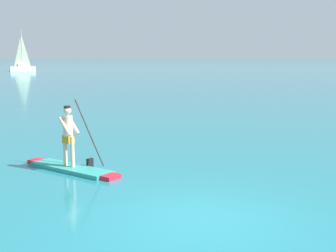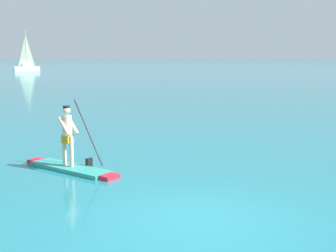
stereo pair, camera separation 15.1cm
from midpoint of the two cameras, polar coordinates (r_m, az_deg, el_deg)
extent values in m
plane|color=#1E727F|center=(8.87, 4.24, -11.66)|extent=(440.00, 440.00, 0.00)
cube|color=teal|center=(12.64, -11.82, -5.20)|extent=(2.55, 1.94, 0.11)
cube|color=red|center=(11.63, -6.99, -6.34)|extent=(0.52, 0.57, 0.11)
cube|color=red|center=(13.74, -15.90, -4.21)|extent=(0.49, 0.51, 0.11)
cylinder|color=beige|center=(12.48, -11.66, -3.14)|extent=(0.11, 0.11, 0.84)
cylinder|color=beige|center=(12.69, -12.53, -2.97)|extent=(0.11, 0.11, 0.84)
cube|color=orange|center=(12.52, -12.15, -1.58)|extent=(0.34, 0.32, 0.22)
cylinder|color=beige|center=(12.46, -12.21, 0.06)|extent=(0.26, 0.26, 0.55)
sphere|color=beige|center=(12.40, -12.27, 1.93)|extent=(0.21, 0.21, 0.21)
cylinder|color=black|center=(12.39, -12.29, 2.36)|extent=(0.18, 0.18, 0.06)
cylinder|color=beige|center=(12.52, -11.54, 0.13)|extent=(0.41, 0.31, 0.51)
cylinder|color=beige|center=(12.32, -12.58, -0.05)|extent=(0.41, 0.31, 0.51)
cylinder|color=black|center=(12.53, -9.63, -0.76)|extent=(0.91, 0.62, 1.75)
cube|color=black|center=(12.71, -9.53, -4.71)|extent=(0.17, 0.21, 0.32)
cube|color=white|center=(82.88, -17.22, 6.86)|extent=(4.18, 3.03, 0.84)
cylinder|color=#B2B2B7|center=(82.84, -17.33, 9.30)|extent=(0.12, 0.12, 6.22)
pyramid|color=beige|center=(82.84, -17.32, 9.08)|extent=(1.85, 0.63, 5.37)
cube|color=silver|center=(82.86, -17.24, 7.33)|extent=(1.68, 1.39, 0.51)
camera|label=1|loc=(0.08, -89.71, 0.05)|focal=48.62mm
camera|label=2|loc=(0.08, 90.29, -0.05)|focal=48.62mm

